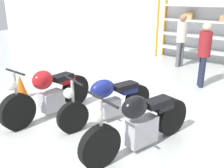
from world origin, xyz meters
TOP-DOWN VIEW (x-y plane):
  - ground_plane at (0.00, 0.00)m, footprint 30.00×30.00m
  - back_wall at (0.00, 6.33)m, footprint 30.00×0.08m
  - shelving_rack at (0.10, 5.97)m, footprint 4.60×0.63m
  - motorcycle_red at (-1.01, -0.33)m, footprint 0.56×2.08m
  - motorcycle_blue at (0.03, 0.23)m, footprint 0.78×2.03m
  - motorcycle_black at (1.03, -0.16)m, footprint 0.77×2.11m
  - person_browsing at (-0.72, 4.84)m, footprint 0.40×0.40m
  - person_near_rack at (0.62, 3.34)m, footprint 0.44×0.44m
  - traffic_cone at (-2.31, -0.20)m, footprint 0.32×0.32m

SIDE VIEW (x-z plane):
  - ground_plane at x=0.00m, z-range 0.00..0.00m
  - traffic_cone at x=-2.31m, z-range 0.00..0.55m
  - motorcycle_black at x=1.03m, z-range -0.07..0.96m
  - motorcycle_blue at x=0.03m, z-range -0.03..0.94m
  - motorcycle_red at x=-1.01m, z-range -0.08..1.00m
  - person_near_rack at x=0.62m, z-range 0.15..1.83m
  - person_browsing at x=-0.72m, z-range 0.16..1.90m
  - shelving_rack at x=0.10m, z-range 0.03..2.37m
  - back_wall at x=0.00m, z-range 0.00..3.60m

